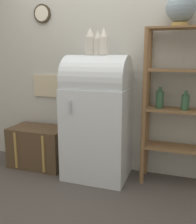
{
  "coord_description": "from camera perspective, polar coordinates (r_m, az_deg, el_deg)",
  "views": [
    {
      "loc": [
        0.96,
        -2.5,
        1.42
      ],
      "look_at": [
        0.01,
        0.26,
        0.78
      ],
      "focal_mm": 42.0,
      "sensor_mm": 36.0,
      "label": 1
    }
  ],
  "objects": [
    {
      "name": "vase_center",
      "position": [
        2.93,
        -0.06,
        14.72
      ],
      "size": [
        0.09,
        0.09,
        0.26
      ],
      "color": "beige",
      "rests_on": "refrigerator"
    },
    {
      "name": "vase_right",
      "position": [
        2.9,
        1.28,
        14.96
      ],
      "size": [
        0.1,
        0.1,
        0.29
      ],
      "color": "silver",
      "rests_on": "refrigerator"
    },
    {
      "name": "wall_back",
      "position": [
        3.22,
        1.6,
        11.1
      ],
      "size": [
        7.0,
        0.09,
        2.7
      ],
      "color": "#B7B7AD",
      "rests_on": "ground_plane"
    },
    {
      "name": "ground_plane",
      "position": [
        3.03,
        -1.88,
        -15.61
      ],
      "size": [
        12.0,
        12.0,
        0.0
      ],
      "primitive_type": "plane",
      "color": "#4C4742"
    },
    {
      "name": "refrigerator",
      "position": [
        3.01,
        -0.18,
        -0.94
      ],
      "size": [
        0.72,
        0.6,
        1.42
      ],
      "color": "silver",
      "rests_on": "ground_plane"
    },
    {
      "name": "globe",
      "position": [
        2.92,
        17.6,
        20.8
      ],
      "size": [
        0.3,
        0.3,
        0.34
      ],
      "color": "#AD8942",
      "rests_on": "shelf_unit"
    },
    {
      "name": "suitcase_trunk",
      "position": [
        3.51,
        -12.75,
        -7.35
      ],
      "size": [
        0.71,
        0.44,
        0.51
      ],
      "color": "brown",
      "rests_on": "ground_plane"
    },
    {
      "name": "vase_left",
      "position": [
        2.97,
        -1.68,
        14.98
      ],
      "size": [
        0.11,
        0.11,
        0.3
      ],
      "color": "beige",
      "rests_on": "refrigerator"
    },
    {
      "name": "shelf_unit",
      "position": [
        2.92,
        17.05,
        2.45
      ],
      "size": [
        0.74,
        0.31,
        1.7
      ],
      "color": "olive",
      "rests_on": "ground_plane"
    }
  ]
}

